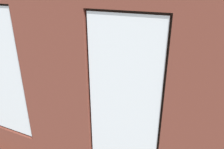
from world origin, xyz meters
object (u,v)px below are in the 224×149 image
at_px(remote_gray, 118,82).
at_px(papasan_chair, 125,70).
at_px(cup_ceramic, 115,78).
at_px(tv_flatscreen, 42,56).
at_px(potted_plant_between_couches, 146,146).
at_px(potted_plant_by_left_couch, 213,96).
at_px(couch_by_window, 77,135).
at_px(coffee_table, 118,84).
at_px(media_console, 45,74).
at_px(remote_silver, 132,82).
at_px(potted_plant_mid_room_small, 155,84).
at_px(potted_plant_near_tv, 36,83).
at_px(candle_jar, 120,82).
at_px(potted_plant_foreground_right, 75,54).

height_order(remote_gray, papasan_chair, papasan_chair).
xyz_separation_m(cup_ceramic, papasan_chair, (-0.01, -0.80, -0.03)).
height_order(tv_flatscreen, papasan_chair, tv_flatscreen).
height_order(potted_plant_between_couches, potted_plant_by_left_couch, potted_plant_between_couches).
xyz_separation_m(couch_by_window, potted_plant_between_couches, (-1.36, -0.04, 0.20)).
relative_size(coffee_table, media_console, 1.27).
height_order(remote_silver, potted_plant_mid_room_small, potted_plant_mid_room_small).
distance_m(cup_ceramic, remote_gray, 0.20).
bearing_deg(remote_silver, media_console, -55.14).
xyz_separation_m(potted_plant_mid_room_small, potted_plant_between_couches, (-0.53, 2.80, 0.18)).
xyz_separation_m(potted_plant_near_tv, potted_plant_by_left_couch, (-4.54, -1.39, -0.09)).
bearing_deg(candle_jar, potted_plant_near_tv, 22.65).
bearing_deg(tv_flatscreen, candle_jar, 178.50).
bearing_deg(couch_by_window, remote_silver, -95.75).
bearing_deg(papasan_chair, remote_silver, 124.76).
xyz_separation_m(cup_ceramic, media_console, (2.46, 0.16, -0.25)).
bearing_deg(remote_gray, potted_plant_foreground_right, -111.12).
bearing_deg(coffee_table, tv_flatscreen, 1.13).
height_order(remote_silver, media_console, media_console).
bearing_deg(potted_plant_foreground_right, couch_by_window, 123.76).
bearing_deg(potted_plant_between_couches, remote_gray, -57.20).
height_order(cup_ceramic, candle_jar, candle_jar).
bearing_deg(remote_gray, potted_plant_between_couches, 41.46).
bearing_deg(candle_jar, remote_silver, -134.99).
xyz_separation_m(papasan_chair, potted_plant_foreground_right, (2.17, -0.43, 0.11)).
relative_size(cup_ceramic, remote_gray, 0.60).
bearing_deg(potted_plant_by_left_couch, remote_silver, 5.85).
distance_m(media_console, potted_plant_foreground_right, 1.46).
distance_m(cup_ceramic, potted_plant_by_left_couch, 2.65).
bearing_deg(media_console, coffee_table, -178.81).
height_order(couch_by_window, coffee_table, couch_by_window).
bearing_deg(potted_plant_mid_room_small, media_console, 8.95).
bearing_deg(cup_ceramic, media_console, 3.66).
height_order(media_console, tv_flatscreen, tv_flatscreen).
bearing_deg(candle_jar, remote_gray, -50.92).
bearing_deg(potted_plant_near_tv, potted_plant_mid_room_small, -152.98).
height_order(candle_jar, potted_plant_near_tv, potted_plant_near_tv).
height_order(tv_flatscreen, potted_plant_mid_room_small, tv_flatscreen).
xyz_separation_m(candle_jar, potted_plant_mid_room_small, (-0.84, -0.63, -0.16)).
distance_m(remote_gray, potted_plant_mid_room_small, 1.08).
bearing_deg(coffee_table, remote_gray, 153.43).
height_order(couch_by_window, candle_jar, couch_by_window).
xyz_separation_m(media_console, potted_plant_by_left_couch, (-5.10, -0.41, 0.13)).
bearing_deg(cup_ceramic, tv_flatscreen, 3.60).
height_order(coffee_table, potted_plant_by_left_couch, potted_plant_by_left_couch).
relative_size(couch_by_window, cup_ceramic, 17.90).
height_order(candle_jar, remote_silver, candle_jar).
bearing_deg(couch_by_window, candle_jar, -89.52).
xyz_separation_m(potted_plant_foreground_right, potted_plant_near_tv, (-0.25, 2.37, -0.10)).
bearing_deg(remote_silver, potted_plant_between_couches, 55.54).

